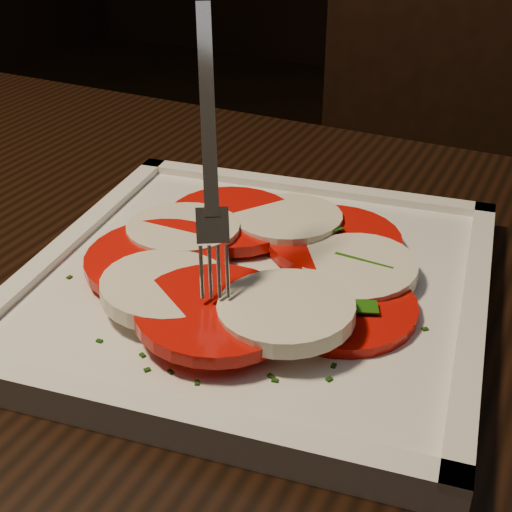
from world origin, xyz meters
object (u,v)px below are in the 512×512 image
at_px(table, 245,503).
at_px(chair, 427,214).
at_px(plate, 256,285).
at_px(fork, 209,142).

distance_m(table, chair, 0.69).
xyz_separation_m(table, chair, (-0.06, 0.68, -0.12)).
bearing_deg(table, chair, 94.82).
bearing_deg(plate, fork, -144.74).
height_order(plate, fork, fork).
bearing_deg(fork, chair, 58.04).
relative_size(table, plate, 4.20).
height_order(chair, plate, chair).
bearing_deg(chair, plate, -86.22).
relative_size(table, chair, 1.31).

